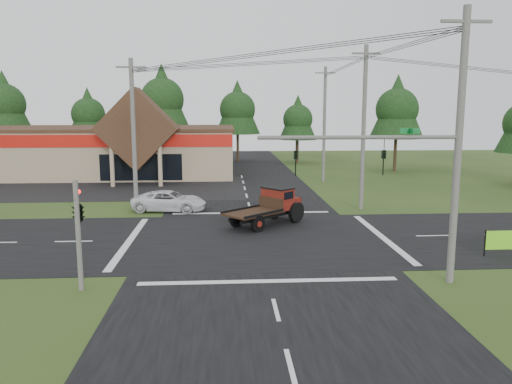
{
  "coord_description": "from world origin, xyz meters",
  "views": [
    {
      "loc": [
        -1.76,
        -26.78,
        7.05
      ],
      "look_at": [
        0.08,
        2.66,
        2.2
      ],
      "focal_mm": 35.0,
      "sensor_mm": 36.0,
      "label": 1
    }
  ],
  "objects": [
    {
      "name": "utility_pole_ne",
      "position": [
        8.0,
        8.0,
        5.89
      ],
      "size": [
        2.0,
        0.3,
        11.5
      ],
      "color": "#595651",
      "rests_on": "ground"
    },
    {
      "name": "antique_flatbed_truck",
      "position": [
        0.71,
        3.28,
        1.15
      ],
      "size": [
        5.5,
        5.24,
        2.3
      ],
      "primitive_type": null,
      "rotation": [
        0.0,
        0.0,
        -0.84
      ],
      "color": "#5E0F0D",
      "rests_on": "ground"
    },
    {
      "name": "tree_row_d",
      "position": [
        0.0,
        42.0,
        7.38
      ],
      "size": [
        6.16,
        6.16,
        11.11
      ],
      "color": "#332316",
      "rests_on": "ground"
    },
    {
      "name": "traffic_signal_mast",
      "position": [
        5.82,
        -7.5,
        4.43
      ],
      "size": [
        8.12,
        0.24,
        7.0
      ],
      "color": "#595651",
      "rests_on": "ground"
    },
    {
      "name": "tree_row_b",
      "position": [
        -20.0,
        42.0,
        6.7
      ],
      "size": [
        5.6,
        5.6,
        10.1
      ],
      "color": "#332316",
      "rests_on": "ground"
    },
    {
      "name": "tree_row_a",
      "position": [
        -30.0,
        40.0,
        8.05
      ],
      "size": [
        6.72,
        6.72,
        12.12
      ],
      "color": "#332316",
      "rests_on": "ground"
    },
    {
      "name": "utility_pole_nw",
      "position": [
        -8.0,
        8.0,
        5.39
      ],
      "size": [
        2.0,
        0.3,
        10.5
      ],
      "color": "#595651",
      "rests_on": "ground"
    },
    {
      "name": "tree_row_e",
      "position": [
        8.0,
        40.0,
        6.03
      ],
      "size": [
        5.04,
        5.04,
        9.09
      ],
      "color": "#332316",
      "rests_on": "ground"
    },
    {
      "name": "cvs_building",
      "position": [
        -15.7,
        29.57,
        2.78
      ],
      "size": [
        30.4,
        18.2,
        9.19
      ],
      "color": "tan",
      "rests_on": "ground"
    },
    {
      "name": "parking_apron",
      "position": [
        -14.0,
        19.0,
        0.01
      ],
      "size": [
        28.0,
        14.0,
        0.02
      ],
      "primitive_type": "cube",
      "color": "black",
      "rests_on": "ground"
    },
    {
      "name": "road_ns",
      "position": [
        0.0,
        0.0,
        0.01
      ],
      "size": [
        12.0,
        120.0,
        0.02
      ],
      "primitive_type": "cube",
      "color": "black",
      "rests_on": "ground"
    },
    {
      "name": "tree_row_c",
      "position": [
        -10.0,
        41.0,
        8.72
      ],
      "size": [
        7.28,
        7.28,
        13.13
      ],
      "color": "#332316",
      "rests_on": "ground"
    },
    {
      "name": "ground",
      "position": [
        0.0,
        0.0,
        0.0
      ],
      "size": [
        120.0,
        120.0,
        0.0
      ],
      "primitive_type": "plane",
      "color": "#2C4017",
      "rests_on": "ground"
    },
    {
      "name": "utility_pole_n",
      "position": [
        8.0,
        22.0,
        5.74
      ],
      "size": [
        2.0,
        0.3,
        11.2
      ],
      "color": "#595651",
      "rests_on": "ground"
    },
    {
      "name": "road_ew",
      "position": [
        0.0,
        0.0,
        0.01
      ],
      "size": [
        120.0,
        12.0,
        0.02
      ],
      "primitive_type": "cube",
      "color": "black",
      "rests_on": "ground"
    },
    {
      "name": "utility_pole_nr",
      "position": [
        7.5,
        -7.5,
        5.64
      ],
      "size": [
        2.0,
        0.3,
        11.0
      ],
      "color": "#595651",
      "rests_on": "ground"
    },
    {
      "name": "white_pickup",
      "position": [
        -5.71,
        8.16,
        0.72
      ],
      "size": [
        5.43,
        3.03,
        1.43
      ],
      "primitive_type": "imported",
      "rotation": [
        0.0,
        0.0,
        1.44
      ],
      "color": "white",
      "rests_on": "ground"
    },
    {
      "name": "traffic_signal_corner",
      "position": [
        -7.5,
        -7.32,
        3.52
      ],
      "size": [
        0.53,
        2.48,
        4.4
      ],
      "color": "#595651",
      "rests_on": "ground"
    },
    {
      "name": "tree_side_ne",
      "position": [
        18.0,
        30.0,
        7.38
      ],
      "size": [
        6.16,
        6.16,
        11.11
      ],
      "color": "#332316",
      "rests_on": "ground"
    }
  ]
}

